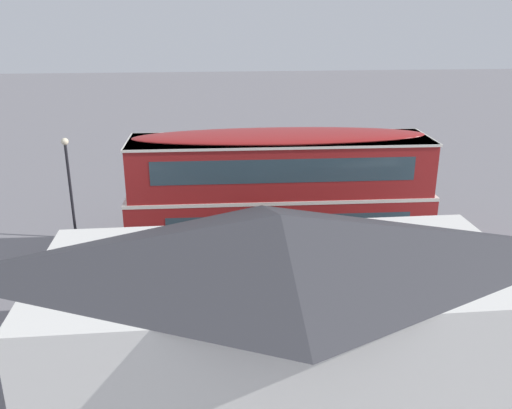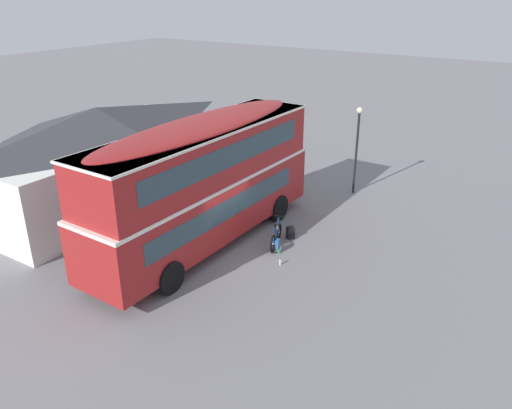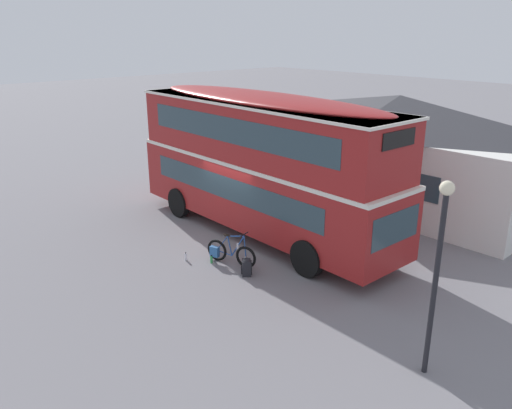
# 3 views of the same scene
# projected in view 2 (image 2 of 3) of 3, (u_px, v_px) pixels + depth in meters

# --- Properties ---
(ground_plane) EXTENTS (120.00, 120.00, 0.00)m
(ground_plane) POSITION_uv_depth(u_px,v_px,m) (219.00, 251.00, 18.85)
(ground_plane) COLOR slate
(double_decker_bus) EXTENTS (10.68, 2.74, 4.79)m
(double_decker_bus) POSITION_uv_depth(u_px,v_px,m) (204.00, 178.00, 18.43)
(double_decker_bus) COLOR black
(double_decker_bus) RESTS_ON ground
(touring_bicycle) EXTENTS (1.64, 0.78, 1.06)m
(touring_bicycle) POSITION_uv_depth(u_px,v_px,m) (276.00, 238.00, 19.05)
(touring_bicycle) COLOR black
(touring_bicycle) RESTS_ON ground
(backpack_on_ground) EXTENTS (0.38, 0.38, 0.52)m
(backpack_on_ground) POSITION_uv_depth(u_px,v_px,m) (290.00, 232.00, 19.74)
(backpack_on_ground) COLOR black
(backpack_on_ground) RESTS_ON ground
(water_bottle_green_metal) EXTENTS (0.08, 0.08, 0.25)m
(water_bottle_green_metal) POSITION_uv_depth(u_px,v_px,m) (279.00, 251.00, 18.66)
(water_bottle_green_metal) COLOR green
(water_bottle_green_metal) RESTS_ON ground
(water_bottle_clear_plastic) EXTENTS (0.07, 0.07, 0.26)m
(water_bottle_clear_plastic) POSITION_uv_depth(u_px,v_px,m) (280.00, 262.00, 17.90)
(water_bottle_clear_plastic) COLOR silver
(water_bottle_clear_plastic) RESTS_ON ground
(pub_building) EXTENTS (11.92, 5.88, 4.27)m
(pub_building) POSITION_uv_depth(u_px,v_px,m) (101.00, 154.00, 22.57)
(pub_building) COLOR silver
(pub_building) RESTS_ON ground
(street_lamp) EXTENTS (0.28, 0.28, 4.10)m
(street_lamp) POSITION_uv_depth(u_px,v_px,m) (357.00, 140.00, 23.17)
(street_lamp) COLOR black
(street_lamp) RESTS_ON ground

